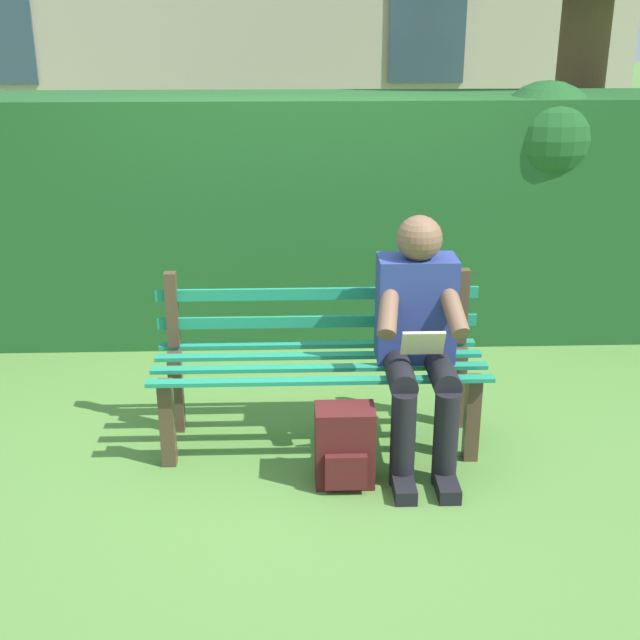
{
  "coord_description": "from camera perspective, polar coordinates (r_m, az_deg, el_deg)",
  "views": [
    {
      "loc": [
        0.13,
        3.84,
        2.13
      ],
      "look_at": [
        0.0,
        0.1,
        0.72
      ],
      "focal_mm": 47.26,
      "sensor_mm": 36.0,
      "label": 1
    }
  ],
  "objects": [
    {
      "name": "backpack",
      "position": [
        3.98,
        1.68,
        -8.55
      ],
      "size": [
        0.28,
        0.26,
        0.39
      ],
      "color": "#4C1919",
      "rests_on": "ground"
    },
    {
      "name": "person_seated",
      "position": [
        4.07,
        6.69,
        -0.97
      ],
      "size": [
        0.44,
        0.73,
        1.2
      ],
      "color": "navy",
      "rests_on": "ground"
    },
    {
      "name": "hedge_backdrop",
      "position": [
        5.63,
        -3.99,
        7.23
      ],
      "size": [
        6.17,
        0.82,
        1.68
      ],
      "color": "#1E5123",
      "rests_on": "ground"
    },
    {
      "name": "park_bench",
      "position": [
        4.26,
        -0.08,
        -2.86
      ],
      "size": [
        1.65,
        0.52,
        0.86
      ],
      "color": "#4C3828",
      "rests_on": "ground"
    },
    {
      "name": "ground",
      "position": [
        4.39,
        -0.05,
        -8.36
      ],
      "size": [
        60.0,
        60.0,
        0.0
      ],
      "primitive_type": "plane",
      "color": "#517F38"
    }
  ]
}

